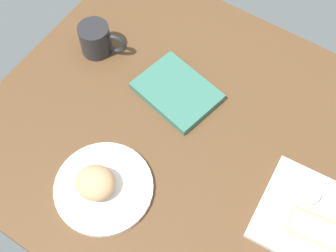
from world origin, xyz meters
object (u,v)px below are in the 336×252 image
Objects in this scene: round_plate at (104,188)px; book_stack at (177,91)px; scone_pastry at (95,183)px; sauce_cup at (308,193)px; coffee_mug at (96,39)px; square_plate at (308,217)px; breakfast_wrap at (315,229)px.

book_stack is (0.06, -32.63, 0.34)cm from round_plate.
sauce_cup is at bearing -149.19° from scone_pastry.
coffee_mug reaches higher than book_stack.
sauce_cup is (-42.52, -25.36, -1.57)cm from scone_pastry.
sauce_cup reaches higher than book_stack.
scone_pastry reaches higher than sauce_cup.
square_plate is 45.82cm from book_stack.
coffee_mug is (25.61, -33.87, 0.41)cm from scone_pastry.
scone_pastry is 50.50cm from breakfast_wrap.
coffee_mug reaches higher than square_plate.
coffee_mug is at bearing -0.75° from book_stack.
round_plate is 32.63cm from book_stack.
round_plate is 48.42cm from square_plate.
sauce_cup reaches higher than round_plate.
sauce_cup is 0.25× the size of book_stack.
scone_pastry is 1.59× the size of sauce_cup.
sauce_cup is 68.69cm from coffee_mug.
breakfast_wrap is (-47.33, -17.61, 0.53)cm from scone_pastry.
round_plate is at bearing 90.11° from book_stack.
breakfast_wrap is (-46.17, -16.71, 4.08)cm from round_plate.
square_plate is at bearing 23.27° from breakfast_wrap.
sauce_cup is at bearing 172.88° from coffee_mug.
coffee_mug is (26.72, -0.35, 3.63)cm from book_stack.
square_plate is at bearing 164.21° from book_stack.
coffee_mug is at bearing 68.91° from breakfast_wrap.
sauce_cup is at bearing 168.86° from book_stack.
square_plate is at bearing -155.02° from scone_pastry.
breakfast_wrap reaches higher than sauce_cup.
scone_pastry is at bearing 127.09° from coffee_mug.
round_plate is 4.04× the size of sauce_cup.
book_stack is at bearing -15.79° from square_plate.
coffee_mug is (72.94, -16.27, -0.12)cm from breakfast_wrap.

